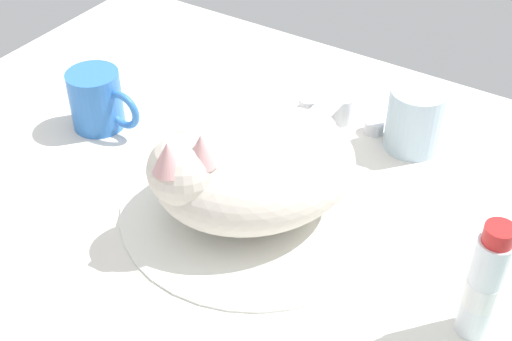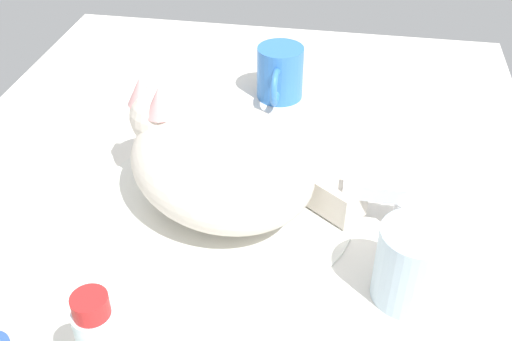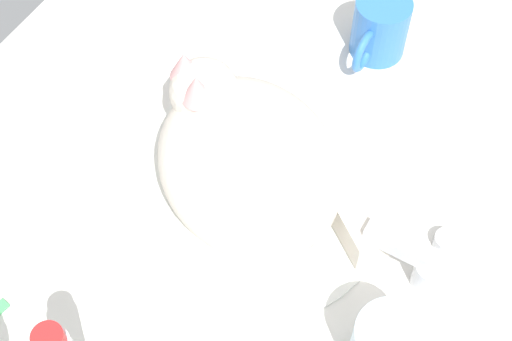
{
  "view_description": "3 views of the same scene",
  "coord_description": "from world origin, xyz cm",
  "px_view_note": "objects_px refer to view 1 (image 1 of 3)",
  "views": [
    {
      "loc": [
        34.9,
        -54.54,
        57.97
      ],
      "look_at": [
        -1.19,
        1.97,
        4.13
      ],
      "focal_mm": 49.59,
      "sensor_mm": 36.0,
      "label": 1
    },
    {
      "loc": [
        56.44,
        14.03,
        49.03
      ],
      "look_at": [
        -2.31,
        3.82,
        4.23
      ],
      "focal_mm": 42.35,
      "sensor_mm": 36.0,
      "label": 2
    },
    {
      "loc": [
        40.84,
        24.47,
        78.1
      ],
      "look_at": [
        0.06,
        0.92,
        6.04
      ],
      "focal_mm": 54.3,
      "sensor_mm": 36.0,
      "label": 3
    }
  ],
  "objects_px": {
    "faucet": "(337,109)",
    "rinse_cup": "(415,119)",
    "toothpaste_bottle": "(484,284)",
    "coffee_mug": "(98,100)",
    "cat": "(249,166)"
  },
  "relations": [
    {
      "from": "faucet",
      "to": "toothpaste_bottle",
      "type": "distance_m",
      "value": 0.38
    },
    {
      "from": "cat",
      "to": "coffee_mug",
      "type": "relative_size",
      "value": 2.93
    },
    {
      "from": "cat",
      "to": "rinse_cup",
      "type": "xyz_separation_m",
      "value": [
        0.12,
        0.23,
        -0.02
      ]
    },
    {
      "from": "faucet",
      "to": "rinse_cup",
      "type": "height_order",
      "value": "rinse_cup"
    },
    {
      "from": "cat",
      "to": "toothpaste_bottle",
      "type": "relative_size",
      "value": 2.35
    },
    {
      "from": "faucet",
      "to": "rinse_cup",
      "type": "relative_size",
      "value": 1.5
    },
    {
      "from": "rinse_cup",
      "to": "cat",
      "type": "bearing_deg",
      "value": -117.15
    },
    {
      "from": "faucet",
      "to": "coffee_mug",
      "type": "relative_size",
      "value": 1.18
    },
    {
      "from": "coffee_mug",
      "to": "rinse_cup",
      "type": "bearing_deg",
      "value": 26.09
    },
    {
      "from": "coffee_mug",
      "to": "rinse_cup",
      "type": "distance_m",
      "value": 0.44
    },
    {
      "from": "rinse_cup",
      "to": "toothpaste_bottle",
      "type": "distance_m",
      "value": 0.31
    },
    {
      "from": "coffee_mug",
      "to": "rinse_cup",
      "type": "xyz_separation_m",
      "value": [
        0.39,
        0.19,
        0.0
      ]
    },
    {
      "from": "faucet",
      "to": "coffee_mug",
      "type": "distance_m",
      "value": 0.34
    },
    {
      "from": "faucet",
      "to": "coffee_mug",
      "type": "xyz_separation_m",
      "value": [
        -0.28,
        -0.18,
        0.02
      ]
    },
    {
      "from": "faucet",
      "to": "rinse_cup",
      "type": "distance_m",
      "value": 0.11
    }
  ]
}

